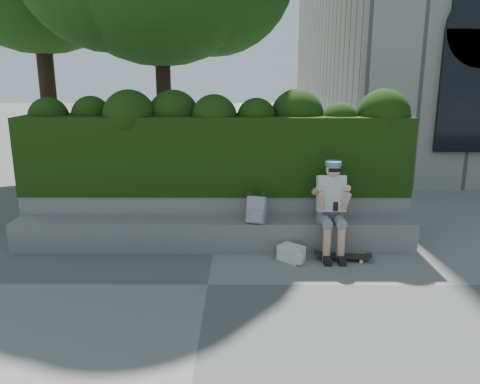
{
  "coord_description": "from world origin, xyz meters",
  "views": [
    {
      "loc": [
        0.43,
        -5.41,
        2.55
      ],
      "look_at": [
        0.4,
        1.0,
        0.95
      ],
      "focal_mm": 35.0,
      "sensor_mm": 36.0,
      "label": 1
    }
  ],
  "objects_px": {
    "person": "(331,204)",
    "backpack_plaid": "(256,210)",
    "skateboard": "(343,256)",
    "backpack_ground": "(291,253)"
  },
  "relations": [
    {
      "from": "person",
      "to": "backpack_plaid",
      "type": "distance_m",
      "value": 1.09
    },
    {
      "from": "person",
      "to": "backpack_plaid",
      "type": "xyz_separation_m",
      "value": [
        -1.08,
        0.08,
        -0.11
      ]
    },
    {
      "from": "person",
      "to": "backpack_plaid",
      "type": "relative_size",
      "value": 3.52
    },
    {
      "from": "skateboard",
      "to": "backpack_ground",
      "type": "height_order",
      "value": "backpack_ground"
    },
    {
      "from": "backpack_ground",
      "to": "person",
      "type": "bearing_deg",
      "value": 67.37
    },
    {
      "from": "person",
      "to": "skateboard",
      "type": "xyz_separation_m",
      "value": [
        0.14,
        -0.26,
        -0.69
      ]
    },
    {
      "from": "backpack_ground",
      "to": "skateboard",
      "type": "bearing_deg",
      "value": 43.43
    },
    {
      "from": "person",
      "to": "skateboard",
      "type": "relative_size",
      "value": 1.88
    },
    {
      "from": "person",
      "to": "backpack_ground",
      "type": "bearing_deg",
      "value": -155.13
    },
    {
      "from": "backpack_plaid",
      "to": "skateboard",
      "type": "bearing_deg",
      "value": 0.6
    }
  ]
}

